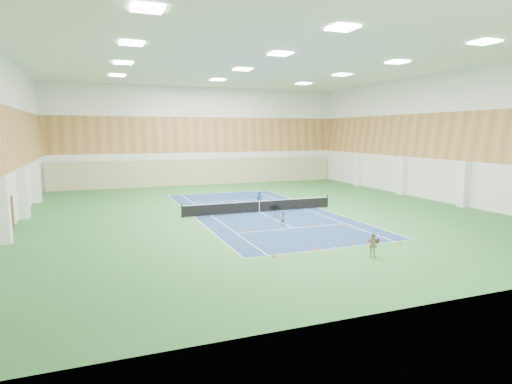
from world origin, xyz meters
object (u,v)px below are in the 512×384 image
coach (259,201)px  child_court (283,218)px  tennis_net (259,205)px  child_apron (373,245)px  ball_cart (275,211)px

coach → child_court: size_ratio=1.62×
coach → tennis_net: bearing=55.1°
tennis_net → child_court: size_ratio=12.38×
tennis_net → child_court: (-0.22, -5.26, -0.03)m
tennis_net → child_apron: 14.00m
child_court → ball_cart: bearing=79.8°
tennis_net → ball_cart: tennis_net is taller
tennis_net → child_apron: (0.96, -13.97, 0.09)m
child_court → ball_cart: 2.93m
tennis_net → coach: (0.22, 0.60, 0.29)m
child_apron → ball_cart: size_ratio=1.41×
child_court → tennis_net: bearing=89.0°
child_apron → ball_cart: child_apron is taller
ball_cart → child_court: bearing=-120.9°
coach → child_court: 5.89m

